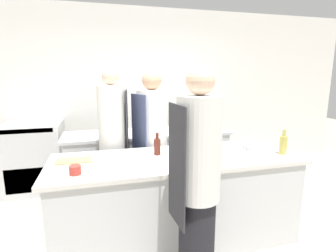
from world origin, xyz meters
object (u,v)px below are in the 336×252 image
object	(u,v)px
bottle_olive_oil	(207,141)
bowl_mixing_large	(255,147)
bowl_prep_small	(107,165)
chef_at_prep_near	(197,187)
cup	(75,170)
bottle_cooking_oil	(157,146)
stockpot	(153,123)
chef_at_stove	(114,143)
bottle_wine	(283,144)
bottle_vinegar	(176,148)
chef_at_pass_far	(152,143)
oven_range	(35,157)

from	to	relation	value
bottle_olive_oil	bowl_mixing_large	distance (m)	0.53
bowl_mixing_large	bowl_prep_small	size ratio (longest dim) A/B	1.28
chef_at_prep_near	cup	distance (m)	1.02
bottle_cooking_oil	bowl_mixing_large	size ratio (longest dim) A/B	0.83
bottle_cooking_oil	cup	distance (m)	0.85
cup	stockpot	world-z (taller)	stockpot
cup	stockpot	bearing A→B (deg)	57.03
chef_at_stove	cup	distance (m)	0.99
bottle_wine	bowl_mixing_large	xyz separation A→B (m)	(-0.19, 0.22, -0.08)
bottle_wine	bowl_mixing_large	bearing A→B (deg)	130.31
chef_at_prep_near	bottle_vinegar	bearing A→B (deg)	-7.81
bottle_vinegar	bottle_wine	size ratio (longest dim) A/B	0.91
chef_at_stove	bowl_mixing_large	size ratio (longest dim) A/B	6.46
chef_at_pass_far	cup	xyz separation A→B (m)	(-0.83, -0.89, 0.05)
chef_at_stove	bottle_wine	distance (m)	1.89
bottle_cooking_oil	bowl_mixing_large	xyz separation A→B (m)	(1.08, -0.09, -0.07)
chef_at_stove	cup	world-z (taller)	chef_at_stove
bowl_prep_small	cup	bearing A→B (deg)	-169.13
bottle_vinegar	stockpot	world-z (taller)	bottle_vinegar
oven_range	chef_at_pass_far	world-z (taller)	chef_at_pass_far
chef_at_prep_near	bottle_vinegar	world-z (taller)	chef_at_prep_near
cup	chef_at_pass_far	bearing A→B (deg)	47.12
bowl_prep_small	bottle_vinegar	bearing A→B (deg)	14.20
bottle_olive_oil	stockpot	xyz separation A→B (m)	(-0.39, 1.07, 0.02)
stockpot	bottle_vinegar	bearing A→B (deg)	-91.40
chef_at_pass_far	bowl_prep_small	size ratio (longest dim) A/B	8.14
chef_at_pass_far	cup	bearing A→B (deg)	116.66
chef_at_stove	cup	xyz separation A→B (m)	(-0.36, -0.92, 0.03)
chef_at_pass_far	oven_range	bearing A→B (deg)	35.98
chef_at_pass_far	bottle_cooking_oil	size ratio (longest dim) A/B	7.63
oven_range	cup	distance (m)	2.12
chef_at_pass_far	bottle_olive_oil	bearing A→B (deg)	-153.06
chef_at_prep_near	bowl_mixing_large	size ratio (longest dim) A/B	6.42
bottle_vinegar	bowl_mixing_large	bearing A→B (deg)	2.47
cup	bowl_mixing_large	bearing A→B (deg)	7.98
bottle_cooking_oil	bowl_mixing_large	distance (m)	1.08
bottle_vinegar	bottle_cooking_oil	world-z (taller)	bottle_vinegar
bottle_cooking_oil	bowl_prep_small	xyz separation A→B (m)	(-0.51, -0.30, -0.05)
chef_at_pass_far	chef_at_stove	bearing A→B (deg)	65.47
oven_range	bowl_mixing_large	distance (m)	3.12
bottle_cooking_oil	bowl_prep_small	size ratio (longest dim) A/B	1.07
bottle_vinegar	cup	distance (m)	0.96
oven_range	bottle_olive_oil	world-z (taller)	bottle_olive_oil
bottle_olive_oil	stockpot	bearing A→B (deg)	109.82
bowl_mixing_large	stockpot	world-z (taller)	stockpot
chef_at_stove	bottle_vinegar	world-z (taller)	chef_at_stove
bottle_wine	bottle_cooking_oil	bearing A→B (deg)	166.14
bottle_cooking_oil	stockpot	distance (m)	1.15
oven_range	bottle_olive_oil	xyz separation A→B (m)	(2.10, -1.52, 0.49)
chef_at_pass_far	stockpot	world-z (taller)	chef_at_pass_far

